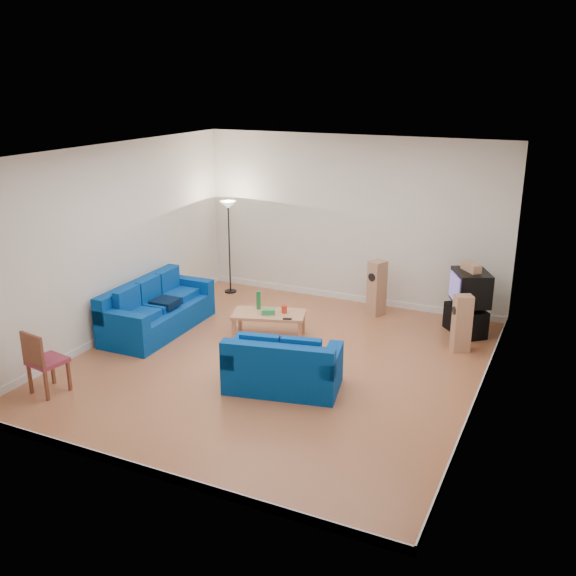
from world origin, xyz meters
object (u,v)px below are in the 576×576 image
at_px(sofa_loveseat, 282,370).
at_px(tv_stand, 465,320).
at_px(television, 470,287).
at_px(sofa_three_seat, 155,312).
at_px(coffee_table, 269,316).

xyz_separation_m(sofa_loveseat, tv_stand, (1.94, 3.22, -0.06)).
height_order(sofa_loveseat, television, television).
bearing_deg(sofa_three_seat, coffee_table, 103.84).
height_order(sofa_three_seat, television, television).
distance_m(sofa_three_seat, tv_stand, 5.34).
height_order(tv_stand, television, television).
distance_m(sofa_loveseat, tv_stand, 3.76).
bearing_deg(television, coffee_table, -88.59).
distance_m(sofa_loveseat, coffee_table, 1.92).
xyz_separation_m(coffee_table, television, (3.00, 1.55, 0.46)).
xyz_separation_m(tv_stand, television, (0.04, -0.05, 0.61)).
relative_size(tv_stand, television, 0.87).
relative_size(sofa_loveseat, television, 1.95).
relative_size(sofa_three_seat, sofa_loveseat, 1.31).
bearing_deg(tv_stand, sofa_three_seat, -108.19).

